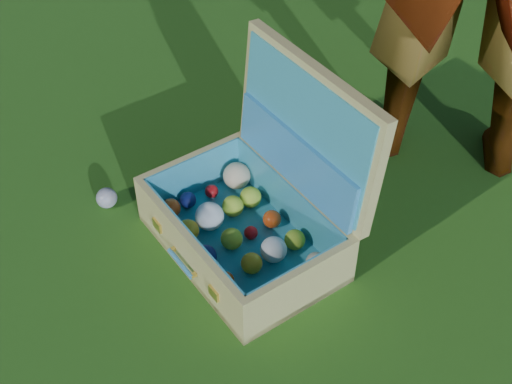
# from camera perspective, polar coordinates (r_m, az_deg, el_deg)

# --- Properties ---
(ground) EXTENTS (60.00, 60.00, 0.00)m
(ground) POSITION_cam_1_polar(r_m,az_deg,el_deg) (1.91, -1.96, -6.73)
(ground) COLOR #215114
(ground) RESTS_ON ground
(stray_ball) EXTENTS (0.06, 0.06, 0.06)m
(stray_ball) POSITION_cam_1_polar(r_m,az_deg,el_deg) (2.11, -11.86, -0.47)
(stray_ball) COLOR #4476B1
(stray_ball) RESTS_ON ground
(suitcase) EXTENTS (0.65, 0.59, 0.51)m
(suitcase) POSITION_cam_1_polar(r_m,az_deg,el_deg) (1.90, 0.49, -0.68)
(suitcase) COLOR tan
(suitcase) RESTS_ON ground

